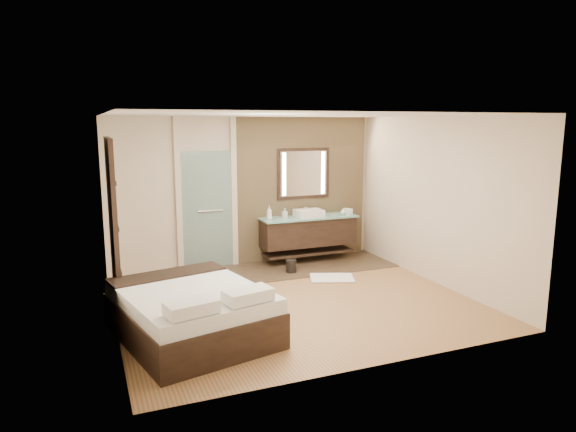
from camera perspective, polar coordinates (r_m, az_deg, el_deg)
name	(u,v)px	position (r m, az deg, el deg)	size (l,w,h in m)	color
floor	(293,300)	(7.69, 0.60, -9.37)	(5.00, 5.00, 0.00)	#8B5F3A
tile_strip	(290,268)	(9.31, 0.23, -5.79)	(3.80, 1.30, 0.01)	#39291F
stone_wall	(302,189)	(9.78, 1.60, 3.03)	(2.60, 0.08, 2.70)	tan
vanity	(308,231)	(9.65, 2.27, -1.71)	(1.85, 0.55, 0.88)	black
mirror_unit	(304,173)	(9.70, 1.74, 4.75)	(1.06, 0.04, 0.96)	black
frosted_door	(207,205)	(9.23, -8.98, 1.17)	(1.10, 0.12, 2.70)	#ABD8D1
shoji_partition	(113,225)	(7.42, -18.82, -0.96)	(0.06, 1.20, 2.40)	black
bed	(192,312)	(6.47, -10.63, -10.48)	(1.96, 2.26, 0.75)	black
bath_mat	(332,278)	(8.74, 4.90, -6.85)	(0.72, 0.50, 0.02)	white
waste_bin	(291,266)	(9.02, 0.35, -5.61)	(0.18, 0.18, 0.23)	black
tissue_box	(348,211)	(9.91, 6.72, 0.51)	(0.12, 0.12, 0.10)	white
soap_bottle_a	(269,213)	(9.26, -2.09, 0.36)	(0.10, 0.10, 0.25)	white
soap_bottle_b	(285,213)	(9.44, -0.37, 0.33)	(0.08, 0.08, 0.18)	#B2B2B2
soap_bottle_c	(343,211)	(9.78, 6.15, 0.50)	(0.11, 0.11, 0.14)	silver
cup	(345,211)	(10.00, 6.40, 0.59)	(0.12, 0.12, 0.09)	silver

